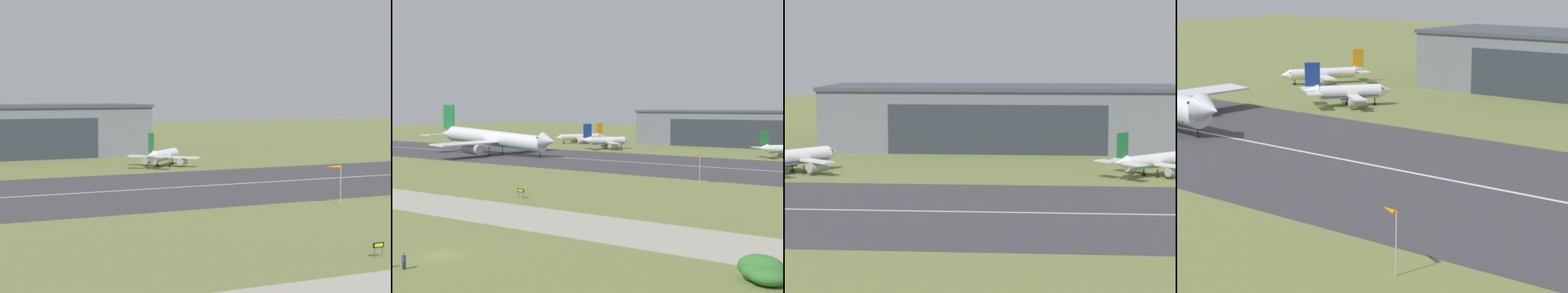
# 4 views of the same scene
# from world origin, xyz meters

# --- Properties ---
(ground_plane) EXTENTS (746.36, 746.36, 0.00)m
(ground_plane) POSITION_xyz_m (0.00, 51.54, 0.00)
(ground_plane) COLOR olive
(runway_strip) EXTENTS (506.36, 54.69, 0.06)m
(runway_strip) POSITION_xyz_m (0.00, 103.07, 0.03)
(runway_strip) COLOR #3D3D42
(runway_strip) RESTS_ON ground_plane
(runway_centreline) EXTENTS (455.72, 0.70, 0.01)m
(runway_centreline) POSITION_xyz_m (0.00, 103.07, 0.07)
(runway_centreline) COLOR silver
(runway_centreline) RESTS_ON runway_strip
(taxiway_road) EXTENTS (379.77, 14.24, 0.05)m
(taxiway_road) POSITION_xyz_m (0.00, 21.75, 0.03)
(taxiway_road) COLOR #A8A393
(taxiway_road) RESTS_ON ground_plane
(hangar_building) EXTENTS (85.73, 29.75, 15.38)m
(hangar_building) POSITION_xyz_m (-28.59, 191.27, 7.71)
(hangar_building) COLOR slate
(hangar_building) RESTS_ON ground_plane
(airplane_landing) EXTENTS (55.55, 53.66, 17.59)m
(airplane_landing) POSITION_xyz_m (-86.16, 100.09, 5.53)
(airplane_landing) COLOR silver
(airplane_landing) RESTS_ON ground_plane
(airplane_parked_centre) EXTENTS (19.87, 20.95, 10.19)m
(airplane_parked_centre) POSITION_xyz_m (-66.00, 143.10, 3.19)
(airplane_parked_centre) COLOR white
(airplane_parked_centre) RESTS_ON ground_plane
(airplane_parked_far_east) EXTENTS (21.06, 24.13, 9.17)m
(airplane_parked_far_east) POSITION_xyz_m (-95.52, 167.51, 2.69)
(airplane_parked_far_east) COLOR white
(airplane_parked_far_east) RESTS_ON ground_plane
(shrub_clump) EXTENTS (5.08, 4.17, 2.63)m
(shrub_clump) POSITION_xyz_m (33.16, 10.42, 1.11)
(shrub_clump) COLOR #387533
(shrub_clump) RESTS_ON ground_plane
(windsock_pole) EXTENTS (2.62, 1.52, 6.75)m
(windsock_pole) POSITION_xyz_m (1.83, 69.89, 6.06)
(windsock_pole) COLOR #B7B7BC
(windsock_pole) RESTS_ON ground_plane
(runway_sign) EXTENTS (1.51, 0.13, 1.74)m
(runway_sign) POSITION_xyz_m (-17.77, 34.48, 1.29)
(runway_sign) COLOR #4C4C51
(runway_sign) RESTS_ON ground_plane
(spectator_right) EXTENTS (0.40, 0.24, 1.73)m
(spectator_right) POSITION_xyz_m (1.02, -5.86, 0.90)
(spectator_right) COLOR #282B38
(spectator_right) RESTS_ON ground_plane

